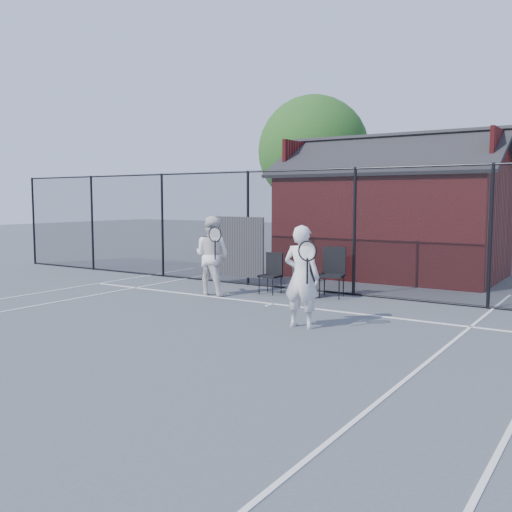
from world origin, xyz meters
The scene contains 10 objects.
ground centered at (0.00, 0.00, 0.00)m, with size 80.00×80.00×0.00m, color #474D51.
court_lines centered at (0.00, -1.32, 0.01)m, with size 11.02×18.00×0.01m.
fence centered at (-0.30, 5.00, 1.45)m, with size 22.04×3.00×3.00m.
clubhouse centered at (0.50, 9.00, 1.61)m, with size 6.50×4.36×4.19m.
tree_left centered at (-4.50, 13.50, 4.19)m, with size 4.48×4.48×6.44m.
player_front centered at (1.59, 1.35, 0.91)m, with size 0.82×0.61×1.81m.
player_back centered at (-1.85, 3.25, 0.93)m, with size 1.02×0.76×1.86m.
chair_left centered at (-0.76, 4.10, 0.48)m, with size 0.46×0.48×0.96m, color black.
chair_right centered at (0.69, 4.46, 0.57)m, with size 0.54×0.57×1.13m, color black.
waste_bin centered at (0.16, 4.10, 0.39)m, with size 0.54×0.54×0.79m, color black.
Camera 1 is at (6.33, -7.40, 2.26)m, focal length 40.00 mm.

